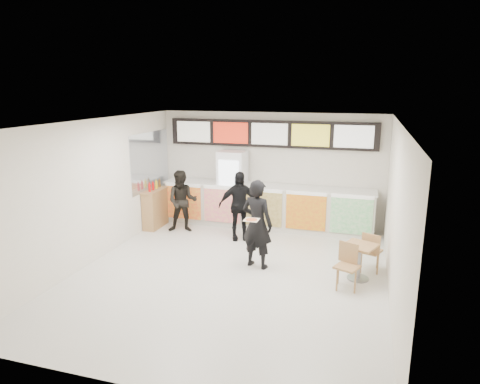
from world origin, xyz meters
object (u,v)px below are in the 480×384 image
at_px(customer_main, 257,224).
at_px(cafe_table, 359,255).
at_px(service_counter, 266,206).
at_px(customer_left, 182,201).
at_px(condiment_ledge, 155,208).
at_px(drinks_fridge, 232,188).
at_px(customer_mid, 239,206).

xyz_separation_m(customer_main, cafe_table, (2.04, -0.02, -0.43)).
distance_m(service_counter, cafe_table, 3.57).
xyz_separation_m(customer_main, customer_left, (-2.38, 1.63, -0.12)).
distance_m(customer_left, cafe_table, 4.73).
height_order(customer_left, condiment_ledge, customer_left).
xyz_separation_m(cafe_table, condiment_ledge, (-5.27, 1.77, 0.03)).
bearing_deg(condiment_ledge, drinks_fridge, 23.92).
relative_size(customer_main, customer_mid, 1.09).
bearing_deg(drinks_fridge, customer_main, -62.46).
distance_m(customer_left, condiment_ledge, 0.90).
bearing_deg(customer_mid, cafe_table, -53.05).
relative_size(customer_mid, condiment_ledge, 1.39).
bearing_deg(condiment_ledge, customer_main, -28.40).
distance_m(drinks_fridge, cafe_table, 4.30).
bearing_deg(customer_mid, drinks_fridge, 89.67).
xyz_separation_m(drinks_fridge, condiment_ledge, (-1.88, -0.84, -0.48)).
relative_size(customer_main, condiment_ledge, 1.51).
relative_size(customer_main, customer_left, 1.15).
bearing_deg(customer_main, service_counter, -65.80).
bearing_deg(cafe_table, drinks_fridge, 165.17).
height_order(drinks_fridge, customer_mid, drinks_fridge).
height_order(service_counter, customer_main, customer_main).
bearing_deg(customer_main, customer_left, -19.22).
xyz_separation_m(customer_left, customer_mid, (1.55, -0.14, 0.05)).
bearing_deg(service_counter, customer_main, -80.88).
bearing_deg(condiment_ledge, service_counter, 16.21).
relative_size(drinks_fridge, cafe_table, 1.36).
bearing_deg(service_counter, drinks_fridge, 179.01).
xyz_separation_m(service_counter, cafe_table, (2.45, -2.59, -0.08)).
height_order(service_counter, customer_mid, customer_mid).
bearing_deg(service_counter, customer_mid, -111.56).
bearing_deg(customer_left, customer_main, -50.18).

